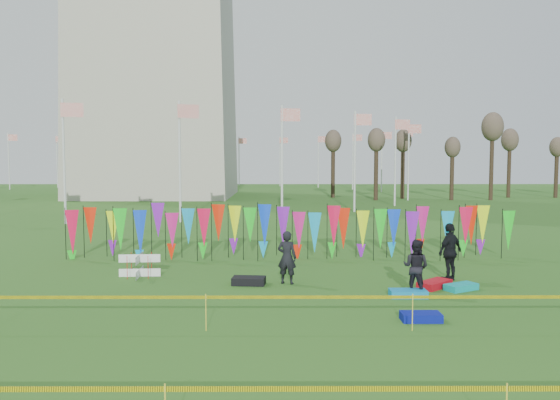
{
  "coord_description": "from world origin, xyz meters",
  "views": [
    {
      "loc": [
        -0.25,
        -15.03,
        4.08
      ],
      "look_at": [
        -0.19,
        6.0,
        2.56
      ],
      "focal_mm": 35.0,
      "sensor_mm": 36.0,
      "label": 1
    }
  ],
  "objects_px": {
    "person_mid": "(416,267)",
    "kite_bag_teal": "(461,287)",
    "person_right": "(450,252)",
    "kite_bag_blue": "(421,317)",
    "kite_bag_red": "(435,284)",
    "box_kite": "(140,266)",
    "kite_bag_black": "(249,281)",
    "kite_bag_turquoise": "(408,293)",
    "person_left": "(287,257)"
  },
  "relations": [
    {
      "from": "person_mid",
      "to": "kite_bag_teal",
      "type": "distance_m",
      "value": 1.82
    },
    {
      "from": "person_right",
      "to": "kite_bag_teal",
      "type": "xyz_separation_m",
      "value": [
        -0.07,
        -1.38,
        -0.88
      ]
    },
    {
      "from": "person_right",
      "to": "kite_bag_blue",
      "type": "height_order",
      "value": "person_right"
    },
    {
      "from": "kite_bag_red",
      "to": "person_mid",
      "type": "bearing_deg",
      "value": -134.18
    },
    {
      "from": "kite_bag_red",
      "to": "box_kite",
      "type": "bearing_deg",
      "value": 170.53
    },
    {
      "from": "person_right",
      "to": "kite_bag_red",
      "type": "xyz_separation_m",
      "value": [
        -0.81,
        -1.05,
        -0.87
      ]
    },
    {
      "from": "person_right",
      "to": "kite_bag_red",
      "type": "height_order",
      "value": "person_right"
    },
    {
      "from": "kite_bag_red",
      "to": "kite_bag_black",
      "type": "height_order",
      "value": "kite_bag_black"
    },
    {
      "from": "box_kite",
      "to": "kite_bag_turquoise",
      "type": "relative_size",
      "value": 0.74
    },
    {
      "from": "kite_bag_red",
      "to": "kite_bag_teal",
      "type": "distance_m",
      "value": 0.81
    },
    {
      "from": "kite_bag_blue",
      "to": "kite_bag_black",
      "type": "bearing_deg",
      "value": 138.28
    },
    {
      "from": "person_left",
      "to": "kite_bag_turquoise",
      "type": "relative_size",
      "value": 1.62
    },
    {
      "from": "kite_bag_blue",
      "to": "person_mid",
      "type": "bearing_deg",
      "value": 78.67
    },
    {
      "from": "person_right",
      "to": "kite_bag_black",
      "type": "height_order",
      "value": "person_right"
    },
    {
      "from": "box_kite",
      "to": "person_right",
      "type": "height_order",
      "value": "person_right"
    },
    {
      "from": "box_kite",
      "to": "person_right",
      "type": "bearing_deg",
      "value": -3.19
    },
    {
      "from": "person_right",
      "to": "kite_bag_turquoise",
      "type": "distance_m",
      "value": 3.1
    },
    {
      "from": "person_mid",
      "to": "kite_bag_teal",
      "type": "relative_size",
      "value": 1.59
    },
    {
      "from": "kite_bag_turquoise",
      "to": "person_mid",
      "type": "bearing_deg",
      "value": 48.39
    },
    {
      "from": "kite_bag_red",
      "to": "kite_bag_teal",
      "type": "relative_size",
      "value": 1.17
    },
    {
      "from": "kite_bag_turquoise",
      "to": "kite_bag_blue",
      "type": "bearing_deg",
      "value": -95.93
    },
    {
      "from": "kite_bag_turquoise",
      "to": "kite_bag_teal",
      "type": "xyz_separation_m",
      "value": [
        1.88,
        0.87,
        -0.01
      ]
    },
    {
      "from": "person_left",
      "to": "kite_bag_black",
      "type": "xyz_separation_m",
      "value": [
        -1.26,
        -0.11,
        -0.76
      ]
    },
    {
      "from": "box_kite",
      "to": "kite_bag_black",
      "type": "xyz_separation_m",
      "value": [
        3.89,
        -1.18,
        -0.28
      ]
    },
    {
      "from": "person_right",
      "to": "kite_bag_teal",
      "type": "height_order",
      "value": "person_right"
    },
    {
      "from": "person_mid",
      "to": "kite_bag_turquoise",
      "type": "height_order",
      "value": "person_mid"
    },
    {
      "from": "person_right",
      "to": "kite_bag_turquoise",
      "type": "relative_size",
      "value": 1.8
    },
    {
      "from": "person_left",
      "to": "kite_bag_red",
      "type": "relative_size",
      "value": 1.42
    },
    {
      "from": "person_left",
      "to": "person_right",
      "type": "xyz_separation_m",
      "value": [
        5.55,
        0.47,
        0.1
      ]
    },
    {
      "from": "person_left",
      "to": "kite_bag_turquoise",
      "type": "bearing_deg",
      "value": 170.88
    },
    {
      "from": "kite_bag_turquoise",
      "to": "kite_bag_red",
      "type": "relative_size",
      "value": 0.88
    },
    {
      "from": "person_left",
      "to": "kite_bag_teal",
      "type": "bearing_deg",
      "value": -172.28
    },
    {
      "from": "person_right",
      "to": "kite_bag_blue",
      "type": "distance_m",
      "value": 5.25
    },
    {
      "from": "kite_bag_turquoise",
      "to": "person_right",
      "type": "bearing_deg",
      "value": 49.19
    },
    {
      "from": "box_kite",
      "to": "kite_bag_teal",
      "type": "distance_m",
      "value": 10.82
    },
    {
      "from": "box_kite",
      "to": "kite_bag_black",
      "type": "distance_m",
      "value": 4.08
    },
    {
      "from": "kite_bag_turquoise",
      "to": "kite_bag_red",
      "type": "distance_m",
      "value": 1.65
    },
    {
      "from": "kite_bag_turquoise",
      "to": "kite_bag_blue",
      "type": "height_order",
      "value": "kite_bag_turquoise"
    },
    {
      "from": "kite_bag_turquoise",
      "to": "kite_bag_teal",
      "type": "height_order",
      "value": "kite_bag_turquoise"
    },
    {
      "from": "person_mid",
      "to": "kite_bag_turquoise",
      "type": "distance_m",
      "value": 0.86
    },
    {
      "from": "person_mid",
      "to": "kite_bag_red",
      "type": "distance_m",
      "value": 1.4
    },
    {
      "from": "kite_bag_black",
      "to": "kite_bag_teal",
      "type": "xyz_separation_m",
      "value": [
        6.74,
        -0.8,
        -0.02
      ]
    },
    {
      "from": "kite_bag_blue",
      "to": "kite_bag_black",
      "type": "xyz_separation_m",
      "value": [
        -4.61,
        4.11,
        0.02
      ]
    },
    {
      "from": "box_kite",
      "to": "kite_bag_red",
      "type": "distance_m",
      "value": 10.03
    },
    {
      "from": "person_mid",
      "to": "kite_bag_turquoise",
      "type": "relative_size",
      "value": 1.54
    },
    {
      "from": "kite_bag_blue",
      "to": "kite_bag_red",
      "type": "height_order",
      "value": "kite_bag_red"
    },
    {
      "from": "box_kite",
      "to": "person_mid",
      "type": "distance_m",
      "value": 9.41
    },
    {
      "from": "box_kite",
      "to": "person_left",
      "type": "distance_m",
      "value": 5.28
    },
    {
      "from": "kite_bag_red",
      "to": "kite_bag_black",
      "type": "xyz_separation_m",
      "value": [
        -6.0,
        0.47,
        0.01
      ]
    },
    {
      "from": "person_mid",
      "to": "kite_bag_red",
      "type": "xyz_separation_m",
      "value": [
        0.83,
        0.86,
        -0.73
      ]
    }
  ]
}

